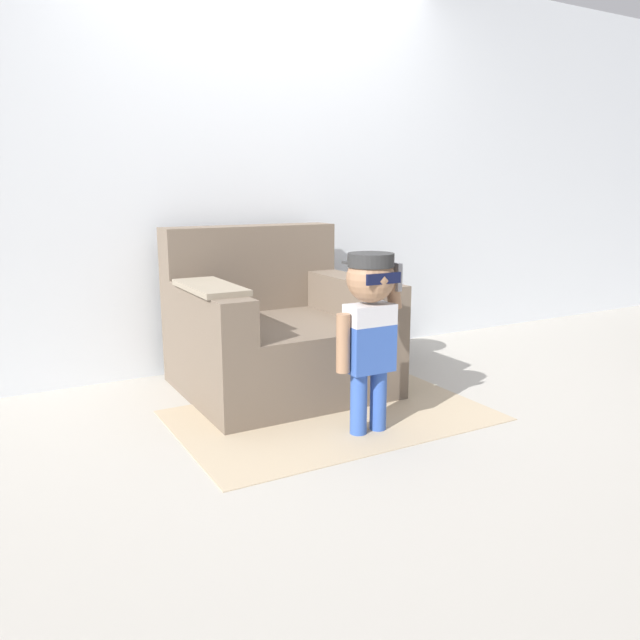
# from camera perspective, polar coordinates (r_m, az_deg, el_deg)

# --- Properties ---
(ground_plane) EXTENTS (10.00, 10.00, 0.00)m
(ground_plane) POSITION_cam_1_polar(r_m,az_deg,el_deg) (3.60, 0.59, -6.61)
(ground_plane) COLOR #ADA89E
(wall_back) EXTENTS (10.00, 0.05, 2.60)m
(wall_back) POSITION_cam_1_polar(r_m,az_deg,el_deg) (4.16, -5.25, 14.01)
(wall_back) COLOR silver
(wall_back) RESTS_ON ground_plane
(armchair) EXTENTS (1.10, 1.02, 0.93)m
(armchair) POSITION_cam_1_polar(r_m,az_deg,el_deg) (3.63, -4.17, -1.13)
(armchair) COLOR #6B5B4C
(armchair) RESTS_ON ground_plane
(person_child) EXTENTS (0.35, 0.26, 0.86)m
(person_child) POSITION_cam_1_polar(r_m,az_deg,el_deg) (2.89, 4.56, 0.47)
(person_child) COLOR #3356AD
(person_child) RESTS_ON ground_plane
(side_table) EXTENTS (0.37, 0.37, 0.44)m
(side_table) POSITION_cam_1_polar(r_m,az_deg,el_deg) (4.17, 5.48, -0.26)
(side_table) COLOR #333333
(side_table) RESTS_ON ground_plane
(rug) EXTENTS (1.58, 1.02, 0.01)m
(rug) POSITION_cam_1_polar(r_m,az_deg,el_deg) (3.25, 1.12, -8.67)
(rug) COLOR tan
(rug) RESTS_ON ground_plane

